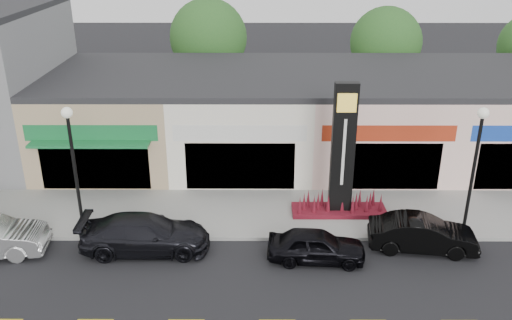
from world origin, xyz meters
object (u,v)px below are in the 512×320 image
(lamp_west_near, at_px, (73,159))
(lamp_east_near, at_px, (475,159))
(car_dark_sedan, at_px, (145,234))
(car_black_conv, at_px, (422,234))
(pylon_sign, at_px, (342,169))
(car_black_sedan, at_px, (316,246))

(lamp_west_near, distance_m, lamp_east_near, 16.00)
(lamp_west_near, height_order, car_dark_sedan, lamp_west_near)
(car_black_conv, bearing_deg, car_dark_sedan, 97.78)
(pylon_sign, distance_m, car_black_conv, 4.34)
(lamp_west_near, distance_m, car_dark_sedan, 4.14)
(lamp_east_near, bearing_deg, lamp_west_near, 180.00)
(car_dark_sedan, xyz_separation_m, car_black_conv, (11.05, 0.10, -0.04))
(lamp_west_near, distance_m, pylon_sign, 11.19)
(car_black_sedan, bearing_deg, car_dark_sedan, 87.90)
(car_dark_sedan, distance_m, car_black_conv, 11.05)
(lamp_west_near, bearing_deg, pylon_sign, 8.77)
(lamp_east_near, height_order, car_dark_sedan, lamp_east_near)
(lamp_east_near, height_order, car_black_conv, lamp_east_near)
(car_dark_sedan, height_order, car_black_conv, car_dark_sedan)
(pylon_sign, height_order, car_black_conv, pylon_sign)
(pylon_sign, xyz_separation_m, car_dark_sedan, (-8.12, -2.89, -1.53))
(lamp_west_near, bearing_deg, car_dark_sedan, -22.54)
(lamp_east_near, xyz_separation_m, car_black_conv, (-2.07, -1.10, -2.78))
(lamp_east_near, distance_m, pylon_sign, 5.42)
(car_black_conv, bearing_deg, lamp_east_near, -54.86)
(lamp_east_near, relative_size, pylon_sign, 0.91)
(lamp_east_near, relative_size, car_black_sedan, 1.45)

